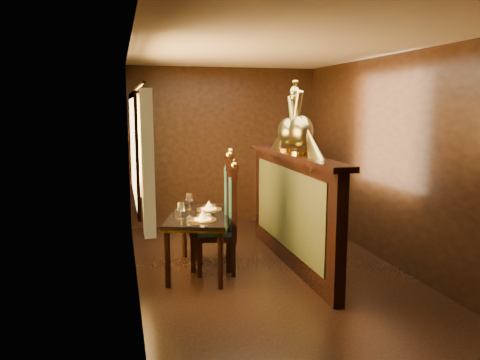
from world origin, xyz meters
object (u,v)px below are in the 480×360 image
at_px(chair_left, 227,214).
at_px(peacock_left, 301,117).
at_px(peacock_right, 288,119).
at_px(chair_right, 223,207).
at_px(dining_table, 200,220).

distance_m(chair_left, peacock_left, 1.38).
bearing_deg(peacock_right, chair_right, -178.27).
xyz_separation_m(dining_table, chair_right, (0.29, 0.10, 0.12)).
distance_m(chair_right, peacock_left, 1.38).
distance_m(chair_left, peacock_right, 1.35).
relative_size(dining_table, chair_right, 0.93).
distance_m(dining_table, chair_left, 0.31).
bearing_deg(chair_right, peacock_left, -10.54).
height_order(chair_right, peacock_right, peacock_right).
relative_size(chair_left, peacock_right, 1.70).
bearing_deg(chair_left, peacock_right, 24.71).
xyz_separation_m(dining_table, peacock_left, (1.10, -0.28, 1.16)).
distance_m(dining_table, peacock_right, 1.58).
bearing_deg(peacock_left, peacock_right, 90.00).
height_order(dining_table, chair_right, chair_right).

